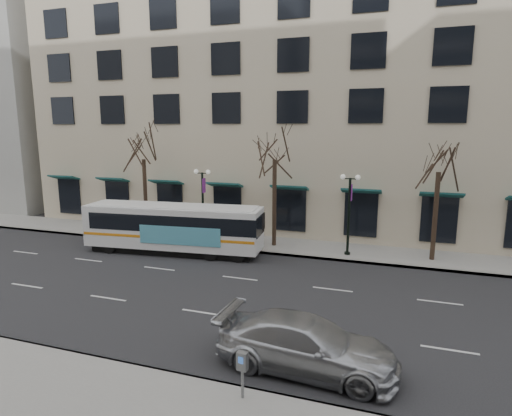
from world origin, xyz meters
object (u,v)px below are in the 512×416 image
at_px(tree_far_mid, 275,145).
at_px(city_bus, 174,227).
at_px(tree_far_right, 440,156).
at_px(silver_car, 307,344).
at_px(pay_station, 242,365).
at_px(lamp_post_left, 203,202).
at_px(lamp_post_right, 349,211).
at_px(tree_far_left, 143,146).

distance_m(tree_far_mid, city_bus, 8.43).
bearing_deg(city_bus, tree_far_right, 5.90).
height_order(silver_car, pay_station, silver_car).
distance_m(lamp_post_left, city_bus, 3.08).
distance_m(tree_far_right, lamp_post_right, 6.11).
bearing_deg(tree_far_mid, lamp_post_right, -6.83).
bearing_deg(lamp_post_right, pay_station, -94.14).
distance_m(lamp_post_right, city_bus, 11.16).
height_order(tree_far_right, lamp_post_right, tree_far_right).
height_order(tree_far_right, lamp_post_left, tree_far_right).
bearing_deg(tree_far_right, lamp_post_right, -173.15).
bearing_deg(lamp_post_left, tree_far_right, 2.29).
bearing_deg(tree_far_right, lamp_post_left, -177.71).
bearing_deg(tree_far_left, tree_far_right, 0.00).
distance_m(tree_far_right, lamp_post_left, 15.40).
bearing_deg(tree_far_left, pay_station, -49.75).
height_order(city_bus, silver_car, city_bus).
relative_size(lamp_post_left, lamp_post_right, 1.00).
distance_m(tree_far_left, tree_far_right, 20.00).
relative_size(tree_far_left, tree_far_right, 1.03).
bearing_deg(silver_car, tree_far_left, 50.23).
xyz_separation_m(lamp_post_right, silver_car, (0.26, -13.41, -2.05)).
relative_size(tree_far_mid, silver_car, 1.40).
relative_size(tree_far_left, lamp_post_right, 1.60).
height_order(lamp_post_left, lamp_post_right, same).
relative_size(tree_far_mid, city_bus, 0.73).
bearing_deg(silver_car, city_bus, 48.62).
distance_m(tree_far_mid, pay_station, 17.77).
bearing_deg(silver_car, lamp_post_right, 3.87).
distance_m(tree_far_left, pay_station, 22.15).
relative_size(lamp_post_right, silver_car, 0.85).
bearing_deg(city_bus, tree_far_mid, 23.99).
bearing_deg(pay_station, tree_far_mid, 109.79).
bearing_deg(lamp_post_left, silver_car, -52.57).
bearing_deg(lamp_post_right, city_bus, -165.83).
distance_m(tree_far_mid, tree_far_right, 10.01).
xyz_separation_m(tree_far_left, pay_station, (13.87, -16.38, -5.49)).
bearing_deg(lamp_post_left, city_bus, -105.58).
relative_size(tree_far_left, lamp_post_left, 1.60).
height_order(tree_far_left, silver_car, tree_far_left).
relative_size(tree_far_right, lamp_post_left, 1.55).
height_order(tree_far_right, city_bus, tree_far_right).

